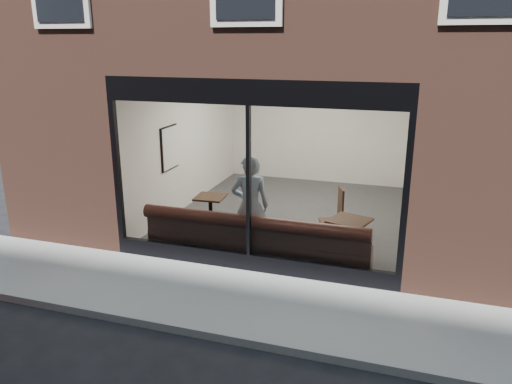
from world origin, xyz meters
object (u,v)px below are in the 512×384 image
(cafe_table_left, at_px, (210,197))
(cafe_chair_right, at_px, (331,222))
(banquette, at_px, (256,249))
(person, at_px, (250,206))
(cafe_table_right, at_px, (350,221))

(cafe_table_left, relative_size, cafe_chair_right, 1.34)
(banquette, height_order, person, person)
(person, bearing_deg, cafe_table_left, -52.92)
(person, bearing_deg, banquette, 111.62)
(banquette, distance_m, cafe_chair_right, 2.03)
(cafe_chair_right, bearing_deg, banquette, 39.70)
(person, xyz_separation_m, cafe_chair_right, (1.21, 1.51, -0.69))
(banquette, relative_size, cafe_table_right, 6.19)
(cafe_table_right, relative_size, cafe_chair_right, 1.51)
(cafe_table_right, distance_m, cafe_chair_right, 1.41)
(cafe_table_left, bearing_deg, person, -36.31)
(cafe_chair_right, bearing_deg, person, 31.06)
(cafe_table_left, bearing_deg, banquette, -39.12)
(cafe_table_right, xyz_separation_m, cafe_chair_right, (-0.52, 1.21, -0.50))
(person, xyz_separation_m, cafe_table_left, (-1.13, 0.83, -0.19))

